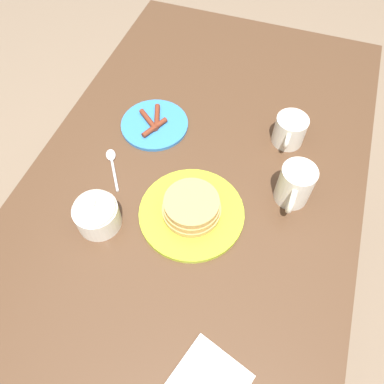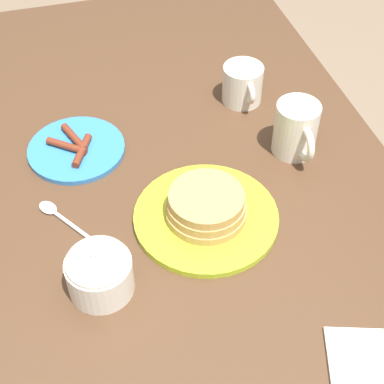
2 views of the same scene
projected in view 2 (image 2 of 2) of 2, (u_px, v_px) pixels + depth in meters
name	position (u px, v px, depth m)	size (l,w,h in m)	color
dining_table	(184.00, 243.00, 1.10)	(1.48, 0.81, 0.73)	#4C3321
pancake_plate	(206.00, 211.00, 0.97)	(0.24, 0.24, 0.06)	#AAC628
side_plate_bacon	(76.00, 149.00, 1.10)	(0.18, 0.18, 0.02)	#337AC6
coffee_mug	(296.00, 129.00, 1.07)	(0.12, 0.08, 0.10)	silver
creamer_pitcher	(242.00, 83.00, 1.18)	(0.12, 0.08, 0.09)	silver
sugar_bowl	(99.00, 271.00, 0.86)	(0.10, 0.10, 0.09)	silver
napkin	(376.00, 376.00, 0.79)	(0.17, 0.16, 0.01)	silver
spoon	(58.00, 215.00, 0.99)	(0.12, 0.09, 0.01)	silver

